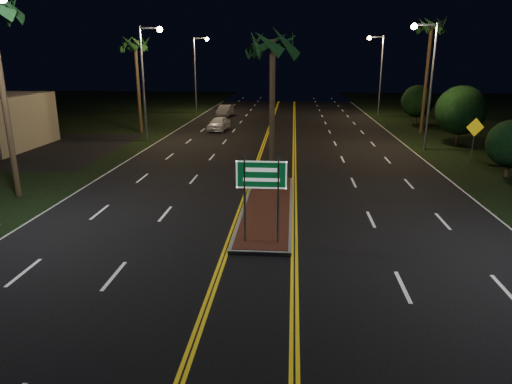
# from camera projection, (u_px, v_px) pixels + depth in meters

# --- Properties ---
(ground) EXTENTS (120.00, 120.00, 0.00)m
(ground) POSITION_uv_depth(u_px,v_px,m) (255.00, 281.00, 14.15)
(ground) COLOR black
(ground) RESTS_ON ground
(median_island) EXTENTS (2.25, 10.25, 0.17)m
(median_island) POSITION_uv_depth(u_px,v_px,m) (268.00, 207.00, 20.82)
(median_island) COLOR gray
(median_island) RESTS_ON ground
(highway_sign) EXTENTS (1.80, 0.08, 3.20)m
(highway_sign) POSITION_uv_depth(u_px,v_px,m) (261.00, 183.00, 16.14)
(highway_sign) COLOR gray
(highway_sign) RESTS_ON ground
(streetlight_left_mid) EXTENTS (1.91, 0.44, 9.00)m
(streetlight_left_mid) POSITION_uv_depth(u_px,v_px,m) (147.00, 71.00, 36.30)
(streetlight_left_mid) COLOR gray
(streetlight_left_mid) RESTS_ON ground
(streetlight_left_far) EXTENTS (1.91, 0.44, 9.00)m
(streetlight_left_far) POSITION_uv_depth(u_px,v_px,m) (198.00, 66.00, 55.41)
(streetlight_left_far) COLOR gray
(streetlight_left_far) RESTS_ON ground
(streetlight_right_mid) EXTENTS (1.91, 0.44, 9.00)m
(streetlight_right_mid) POSITION_uv_depth(u_px,v_px,m) (427.00, 72.00, 32.75)
(streetlight_right_mid) COLOR gray
(streetlight_right_mid) RESTS_ON ground
(streetlight_right_far) EXTENTS (1.91, 0.44, 9.00)m
(streetlight_right_far) POSITION_uv_depth(u_px,v_px,m) (378.00, 67.00, 51.87)
(streetlight_right_far) COLOR gray
(streetlight_right_far) RESTS_ON ground
(palm_median) EXTENTS (2.40, 2.40, 8.30)m
(palm_median) POSITION_uv_depth(u_px,v_px,m) (273.00, 44.00, 22.12)
(palm_median) COLOR #382819
(palm_median) RESTS_ON ground
(palm_left_far) EXTENTS (2.40, 2.40, 8.80)m
(palm_left_far) POSITION_uv_depth(u_px,v_px,m) (135.00, 44.00, 39.70)
(palm_left_far) COLOR #382819
(palm_left_far) RESTS_ON ground
(palm_right_far) EXTENTS (2.40, 2.40, 10.30)m
(palm_right_far) POSITION_uv_depth(u_px,v_px,m) (432.00, 27.00, 39.24)
(palm_right_far) COLOR #382819
(palm_right_far) RESTS_ON ground
(shrub_near) EXTENTS (2.70, 2.70, 3.30)m
(shrub_near) POSITION_uv_depth(u_px,v_px,m) (511.00, 144.00, 25.94)
(shrub_near) COLOR #382819
(shrub_near) RESTS_ON ground
(shrub_mid) EXTENTS (3.78, 3.78, 4.62)m
(shrub_mid) POSITION_uv_depth(u_px,v_px,m) (461.00, 110.00, 35.23)
(shrub_mid) COLOR #382819
(shrub_mid) RESTS_ON ground
(shrub_far) EXTENTS (3.24, 3.24, 3.96)m
(shrub_far) POSITION_uv_depth(u_px,v_px,m) (417.00, 101.00, 46.83)
(shrub_far) COLOR #382819
(shrub_far) RESTS_ON ground
(car_near) EXTENTS (2.52, 4.78, 1.52)m
(car_near) POSITION_uv_depth(u_px,v_px,m) (219.00, 122.00, 43.15)
(car_near) COLOR white
(car_near) RESTS_ON ground
(car_far) EXTENTS (2.26, 4.67, 1.52)m
(car_far) POSITION_uv_depth(u_px,v_px,m) (225.00, 110.00, 53.54)
(car_far) COLOR #989CA1
(car_far) RESTS_ON ground
(warning_sign) EXTENTS (1.19, 0.21, 2.87)m
(warning_sign) POSITION_uv_depth(u_px,v_px,m) (474.00, 133.00, 29.97)
(warning_sign) COLOR gray
(warning_sign) RESTS_ON ground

